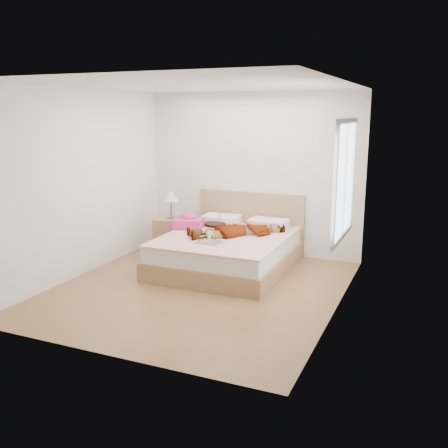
{
  "coord_description": "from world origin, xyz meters",
  "views": [
    {
      "loc": [
        2.78,
        -5.58,
        2.28
      ],
      "look_at": [
        0.0,
        0.85,
        0.7
      ],
      "focal_mm": 40.0,
      "sensor_mm": 36.0,
      "label": 1
    }
  ],
  "objects_px": {
    "phone": "(219,215)",
    "magazine": "(209,242)",
    "woman": "(239,227)",
    "bed": "(229,249)",
    "coffee_mug": "(210,235)",
    "towel": "(188,222)",
    "plush_toy": "(196,233)",
    "nightstand": "(172,233)"
  },
  "relations": [
    {
      "from": "towel",
      "to": "plush_toy",
      "type": "relative_size",
      "value": 2.03
    },
    {
      "from": "woman",
      "to": "magazine",
      "type": "bearing_deg",
      "value": -60.13
    },
    {
      "from": "magazine",
      "to": "phone",
      "type": "bearing_deg",
      "value": 105.99
    },
    {
      "from": "woman",
      "to": "bed",
      "type": "relative_size",
      "value": 0.73
    },
    {
      "from": "woman",
      "to": "phone",
      "type": "relative_size",
      "value": 16.2
    },
    {
      "from": "woman",
      "to": "towel",
      "type": "xyz_separation_m",
      "value": [
        -0.89,
        0.08,
        -0.01
      ]
    },
    {
      "from": "bed",
      "to": "nightstand",
      "type": "distance_m",
      "value": 1.17
    },
    {
      "from": "phone",
      "to": "nightstand",
      "type": "relative_size",
      "value": 0.09
    },
    {
      "from": "bed",
      "to": "coffee_mug",
      "type": "distance_m",
      "value": 0.49
    },
    {
      "from": "nightstand",
      "to": "phone",
      "type": "bearing_deg",
      "value": 10.93
    },
    {
      "from": "coffee_mug",
      "to": "nightstand",
      "type": "bearing_deg",
      "value": 146.42
    },
    {
      "from": "coffee_mug",
      "to": "plush_toy",
      "type": "bearing_deg",
      "value": -166.91
    },
    {
      "from": "towel",
      "to": "phone",
      "type": "bearing_deg",
      "value": 39.73
    },
    {
      "from": "bed",
      "to": "towel",
      "type": "relative_size",
      "value": 4.01
    },
    {
      "from": "towel",
      "to": "plush_toy",
      "type": "bearing_deg",
      "value": -52.79
    },
    {
      "from": "phone",
      "to": "plush_toy",
      "type": "distance_m",
      "value": 0.86
    },
    {
      "from": "woman",
      "to": "bed",
      "type": "bearing_deg",
      "value": -116.71
    },
    {
      "from": "coffee_mug",
      "to": "towel",
      "type": "bearing_deg",
      "value": 140.88
    },
    {
      "from": "towel",
      "to": "coffee_mug",
      "type": "bearing_deg",
      "value": -39.12
    },
    {
      "from": "woman",
      "to": "bed",
      "type": "xyz_separation_m",
      "value": [
        -0.15,
        -0.04,
        -0.34
      ]
    },
    {
      "from": "phone",
      "to": "plush_toy",
      "type": "height_order",
      "value": "phone"
    },
    {
      "from": "phone",
      "to": "nightstand",
      "type": "distance_m",
      "value": 0.86
    },
    {
      "from": "magazine",
      "to": "plush_toy",
      "type": "bearing_deg",
      "value": 150.11
    },
    {
      "from": "plush_toy",
      "to": "towel",
      "type": "bearing_deg",
      "value": 127.21
    },
    {
      "from": "towel",
      "to": "coffee_mug",
      "type": "relative_size",
      "value": 3.74
    },
    {
      "from": "phone",
      "to": "bed",
      "type": "bearing_deg",
      "value": -92.21
    },
    {
      "from": "towel",
      "to": "plush_toy",
      "type": "height_order",
      "value": "towel"
    },
    {
      "from": "coffee_mug",
      "to": "magazine",
      "type": "bearing_deg",
      "value": -69.56
    },
    {
      "from": "bed",
      "to": "towel",
      "type": "bearing_deg",
      "value": 171.07
    },
    {
      "from": "bed",
      "to": "towel",
      "type": "height_order",
      "value": "bed"
    },
    {
      "from": "towel",
      "to": "plush_toy",
      "type": "xyz_separation_m",
      "value": [
        0.41,
        -0.53,
        -0.03
      ]
    },
    {
      "from": "woman",
      "to": "plush_toy",
      "type": "bearing_deg",
      "value": -87.68
    },
    {
      "from": "coffee_mug",
      "to": "nightstand",
      "type": "xyz_separation_m",
      "value": [
        -0.99,
        0.66,
        -0.21
      ]
    },
    {
      "from": "phone",
      "to": "plush_toy",
      "type": "bearing_deg",
      "value": -129.88
    },
    {
      "from": "phone",
      "to": "bed",
      "type": "distance_m",
      "value": 0.7
    },
    {
      "from": "woman",
      "to": "coffee_mug",
      "type": "distance_m",
      "value": 0.5
    },
    {
      "from": "towel",
      "to": "magazine",
      "type": "xyz_separation_m",
      "value": [
        0.68,
        -0.69,
        -0.09
      ]
    },
    {
      "from": "woman",
      "to": "nightstand",
      "type": "relative_size",
      "value": 1.44
    },
    {
      "from": "magazine",
      "to": "woman",
      "type": "bearing_deg",
      "value": 71.04
    },
    {
      "from": "coffee_mug",
      "to": "nightstand",
      "type": "distance_m",
      "value": 1.21
    },
    {
      "from": "phone",
      "to": "bed",
      "type": "height_order",
      "value": "bed"
    },
    {
      "from": "phone",
      "to": "magazine",
      "type": "distance_m",
      "value": 1.07
    }
  ]
}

